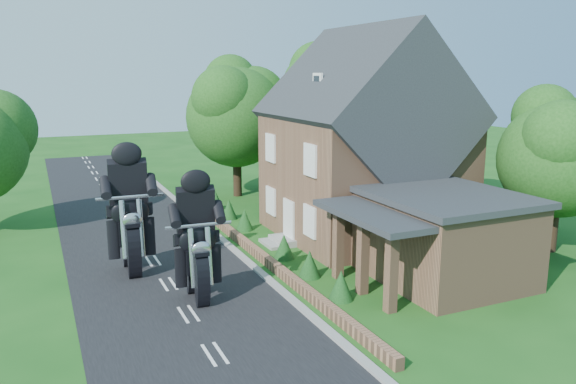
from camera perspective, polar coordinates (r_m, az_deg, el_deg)
name	(u,v)px	position (r m, az deg, el deg)	size (l,w,h in m)	color
ground	(188,315)	(19.56, -10.10, -12.16)	(120.00, 120.00, 0.00)	#174914
road	(188,314)	(19.55, -10.10, -12.13)	(7.00, 80.00, 0.02)	black
kerb	(287,295)	(20.63, -0.08, -10.47)	(0.30, 80.00, 0.12)	gray
garden_wall	(254,251)	(25.15, -3.44, -5.96)	(0.30, 22.00, 0.40)	#906549
house	(364,148)	(27.84, 7.72, 4.45)	(9.54, 8.64, 10.24)	#906549
annex	(442,236)	(22.60, 15.36, -4.31)	(7.05, 5.94, 3.44)	#906549
tree_annex_side	(563,148)	(27.76, 26.16, 4.04)	(5.64, 5.20, 7.48)	black
tree_house_right	(432,122)	(33.43, 14.41, 6.89)	(6.51, 6.00, 8.40)	black
tree_behind_house	(331,99)	(38.26, 4.41, 9.38)	(7.81, 7.20, 10.08)	black
tree_behind_left	(242,108)	(36.71, -4.72, 8.50)	(6.94, 6.40, 9.16)	black
shrub_a	(341,285)	(20.32, 5.40, -9.39)	(0.90, 0.90, 1.10)	#133C15
shrub_b	(310,264)	(22.38, 2.21, -7.30)	(0.90, 0.90, 1.10)	#133C15
shrub_c	(284,246)	(24.53, -0.41, -5.55)	(0.90, 0.90, 1.10)	#133C15
shrub_d	(245,220)	(28.99, -4.44, -2.82)	(0.90, 0.90, 1.10)	#133C15
shrub_e	(229,209)	(31.28, -6.00, -1.75)	(0.90, 0.90, 1.10)	#133C15
shrub_f	(216,200)	(33.60, -7.36, -0.82)	(0.90, 0.90, 1.10)	#133C15
motorcycle_lead	(198,281)	(20.36, -9.12, -8.96)	(0.39, 1.53, 1.42)	black
motorcycle_follow	(132,254)	(23.64, -15.55, -6.05)	(0.43, 1.72, 1.60)	black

